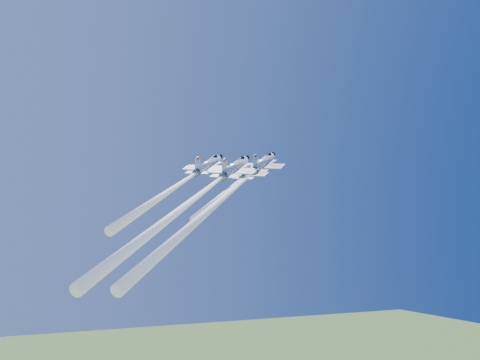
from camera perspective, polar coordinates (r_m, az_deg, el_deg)
name	(u,v)px	position (r m, az deg, el deg)	size (l,w,h in m)	color
jet_lead	(234,185)	(112.66, -0.62, -0.54)	(21.80, 22.98, 24.52)	silver
jet_left	(180,184)	(104.01, -6.39, -0.38)	(25.63, 27.14, 30.52)	silver
jet_right	(225,197)	(92.50, -1.65, -1.79)	(33.83, 36.26, 47.55)	silver
jet_slot	(193,199)	(88.59, -4.98, -2.07)	(31.67, 33.82, 42.43)	silver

